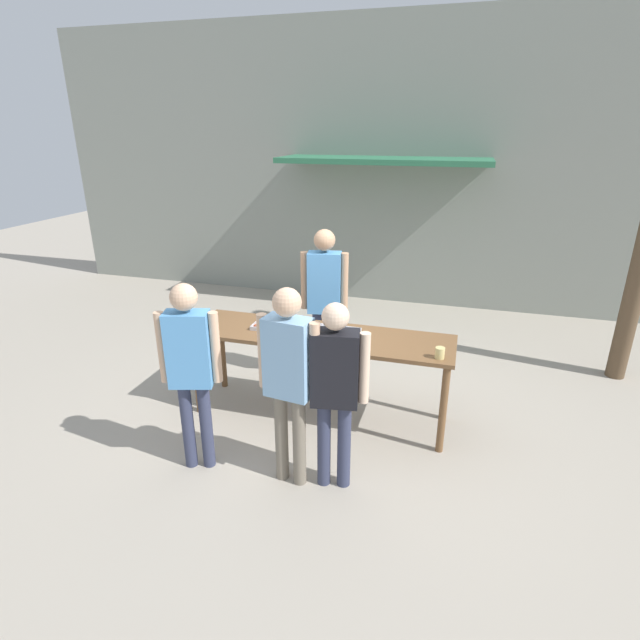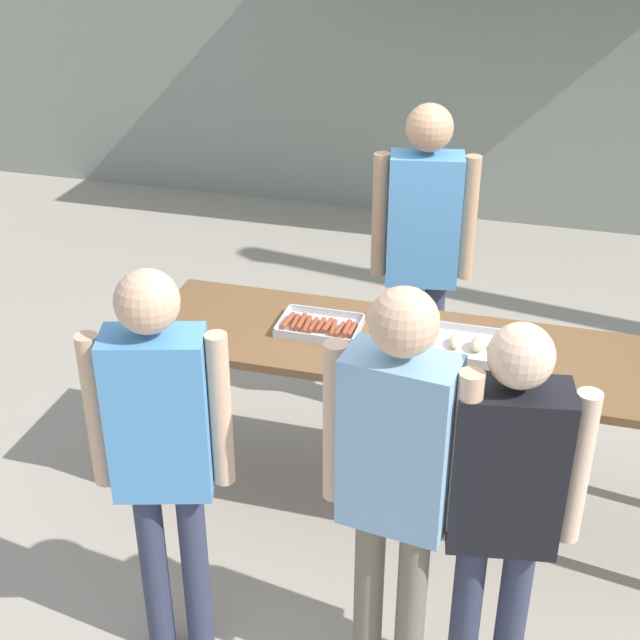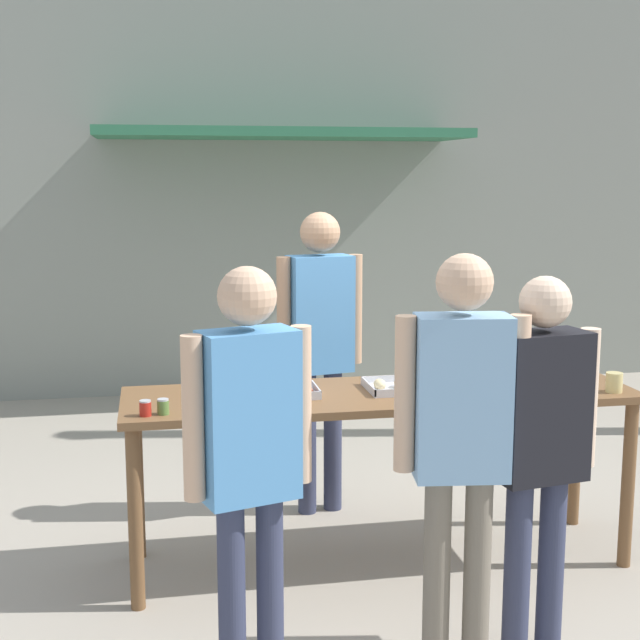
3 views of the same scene
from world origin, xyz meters
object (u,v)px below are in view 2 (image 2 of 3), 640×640
at_px(person_server_behind_table, 423,239).
at_px(person_customer_with_cup, 504,494).
at_px(person_customer_waiting_in_line, 396,469).
at_px(person_customer_holding_hotdog, 161,439).
at_px(condiment_jar_mustard, 162,331).
at_px(food_tray_sausages, 320,326).
at_px(condiment_jar_ketchup, 180,332).
at_px(food_tray_buns, 468,345).

height_order(person_server_behind_table, person_customer_with_cup, person_server_behind_table).
bearing_deg(person_customer_waiting_in_line, person_server_behind_table, -75.28).
height_order(person_server_behind_table, person_customer_holding_hotdog, person_server_behind_table).
relative_size(condiment_jar_mustard, person_server_behind_table, 0.04).
xyz_separation_m(food_tray_sausages, person_customer_waiting_in_line, (0.58, -1.10, 0.11)).
bearing_deg(person_customer_with_cup, person_server_behind_table, -81.14).
bearing_deg(person_customer_holding_hotdog, person_customer_with_cup, 168.03).
bearing_deg(person_customer_waiting_in_line, person_customer_holding_hotdog, 10.30).
distance_m(condiment_jar_ketchup, person_customer_waiting_in_line, 1.45).
relative_size(person_customer_holding_hotdog, person_customer_with_cup, 1.04).
bearing_deg(condiment_jar_ketchup, person_customer_with_cup, -26.90).
height_order(food_tray_sausages, person_server_behind_table, person_server_behind_table).
xyz_separation_m(condiment_jar_ketchup, person_customer_waiting_in_line, (1.17, -0.84, 0.09)).
distance_m(person_customer_with_cup, person_customer_waiting_in_line, 0.38).
bearing_deg(person_customer_holding_hotdog, condiment_jar_mustard, -81.72).
height_order(condiment_jar_mustard, person_customer_with_cup, person_customer_with_cup).
bearing_deg(condiment_jar_mustard, food_tray_buns, 11.29).
xyz_separation_m(food_tray_buns, condiment_jar_mustard, (-1.37, -0.27, 0.02)).
height_order(food_tray_sausages, condiment_jar_mustard, condiment_jar_mustard).
distance_m(condiment_jar_mustard, person_server_behind_table, 1.46).
xyz_separation_m(food_tray_sausages, person_customer_holding_hotdog, (-0.28, -1.14, 0.10)).
relative_size(condiment_jar_ketchup, person_server_behind_table, 0.04).
height_order(food_tray_buns, person_customer_holding_hotdog, person_customer_holding_hotdog).
bearing_deg(food_tray_sausages, person_customer_holding_hotdog, -103.99).
xyz_separation_m(person_customer_holding_hotdog, person_customer_waiting_in_line, (0.86, 0.04, 0.01)).
bearing_deg(person_customer_waiting_in_line, condiment_jar_mustard, -25.54).
bearing_deg(condiment_jar_mustard, person_customer_waiting_in_line, -33.26).
bearing_deg(food_tray_buns, food_tray_sausages, -179.95).
distance_m(food_tray_buns, person_server_behind_table, 0.85).
relative_size(food_tray_buns, condiment_jar_ketchup, 6.06).
relative_size(condiment_jar_mustard, person_customer_with_cup, 0.05).
distance_m(condiment_jar_ketchup, person_customer_with_cup, 1.73).
relative_size(food_tray_buns, condiment_jar_mustard, 6.06).
xyz_separation_m(person_customer_with_cup, person_customer_waiting_in_line, (-0.37, -0.05, 0.07)).
height_order(food_tray_buns, person_server_behind_table, person_server_behind_table).
xyz_separation_m(food_tray_buns, person_customer_waiting_in_line, (-0.12, -1.10, 0.10)).
distance_m(food_tray_sausages, person_server_behind_table, 0.85).
relative_size(person_customer_with_cup, person_customer_waiting_in_line, 0.94).
relative_size(condiment_jar_mustard, person_customer_holding_hotdog, 0.04).
bearing_deg(food_tray_buns, condiment_jar_mustard, -168.71).
distance_m(food_tray_sausages, condiment_jar_ketchup, 0.65).
xyz_separation_m(person_server_behind_table, person_customer_with_cup, (0.60, -1.80, -0.13)).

